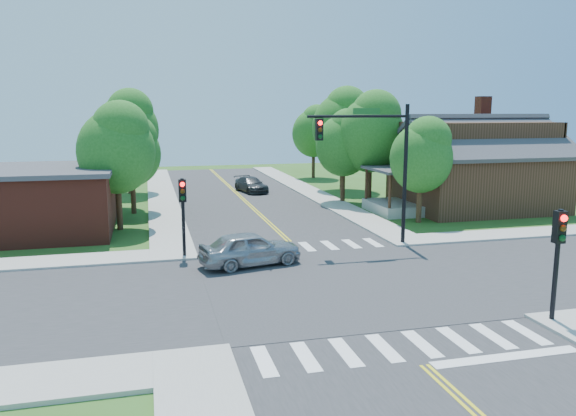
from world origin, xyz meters
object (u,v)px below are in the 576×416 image
object	(u,v)px
signal_mast_ne	(375,152)
car_dgrey	(251,185)
signal_pole_nw	(183,203)
signal_pole_se	(558,244)
house_ne	(475,162)
car_silver	(250,249)

from	to	relation	value
signal_mast_ne	car_dgrey	xyz separation A→B (m)	(-2.61, 20.24, -4.23)
signal_mast_ne	signal_pole_nw	bearing A→B (deg)	-179.93
signal_pole_se	signal_pole_nw	distance (m)	15.84
signal_pole_se	signal_mast_ne	bearing A→B (deg)	98.56
signal_pole_se	house_ne	bearing A→B (deg)	64.42
house_ne	car_silver	size ratio (longest dim) A/B	2.70
signal_pole_se	car_silver	size ratio (longest dim) A/B	0.78
car_silver	signal_pole_nw	bearing A→B (deg)	40.93
car_silver	signal_mast_ne	bearing A→B (deg)	-85.01
house_ne	signal_pole_nw	bearing A→B (deg)	-157.31
signal_pole_nw	car_dgrey	world-z (taller)	signal_pole_nw
signal_mast_ne	signal_pole_se	size ratio (longest dim) A/B	1.89
house_ne	signal_mast_ne	bearing A→B (deg)	-142.32
signal_mast_ne	car_dgrey	bearing A→B (deg)	97.34
signal_pole_se	car_silver	distance (m)	12.56
signal_mast_ne	car_silver	size ratio (longest dim) A/B	1.49
signal_pole_nw	car_silver	distance (m)	3.94
signal_pole_se	car_dgrey	xyz separation A→B (m)	(-4.29, 31.46, -2.04)
car_dgrey	signal_mast_ne	bearing A→B (deg)	-95.42
signal_pole_se	house_ne	xyz separation A→B (m)	(9.51, 19.86, 0.67)
car_dgrey	car_silver	bearing A→B (deg)	-113.25
signal_pole_se	car_dgrey	bearing A→B (deg)	97.77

